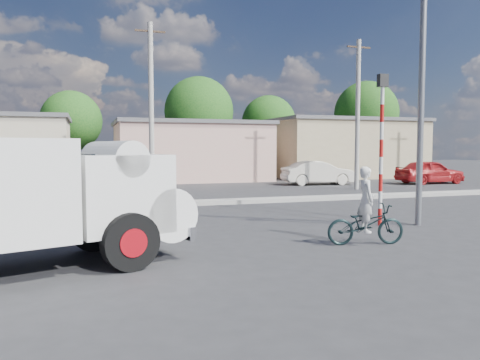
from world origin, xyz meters
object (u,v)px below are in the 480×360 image
object	(u,v)px
car_red	(430,172)
streetlight	(418,53)
car_cream	(318,173)
traffic_pole	(382,136)
bicycle	(365,224)
cyclist	(366,212)
truck	(28,199)

from	to	relation	value
car_red	streetlight	xyz separation A→B (m)	(-11.44, -12.87, 4.22)
car_cream	streetlight	distance (m)	15.57
car_red	traffic_pole	size ratio (longest dim) A/B	1.00
car_cream	traffic_pole	xyz separation A→B (m)	(-5.33, -14.02, 1.87)
bicycle	car_cream	size ratio (longest dim) A/B	0.42
car_cream	bicycle	bearing A→B (deg)	161.20
cyclist	traffic_pole	bearing A→B (deg)	-29.24
truck	streetlight	distance (m)	10.88
bicycle	cyclist	xyz separation A→B (m)	(0.00, 0.00, 0.29)
bicycle	car_red	xyz separation A→B (m)	(14.30, 14.78, 0.27)
streetlight	cyclist	bearing A→B (deg)	-146.39
car_red	streetlight	bearing A→B (deg)	138.23
truck	car_red	distance (m)	26.16
cyclist	car_cream	distance (m)	17.78
truck	car_red	size ratio (longest dim) A/B	1.43
bicycle	car_red	bearing A→B (deg)	-32.14
bicycle	car_cream	distance (m)	17.78
truck	cyclist	size ratio (longest dim) A/B	4.07
car_red	traffic_pole	world-z (taller)	traffic_pole
traffic_pole	truck	bearing A→B (deg)	-165.62
bicycle	traffic_pole	bearing A→B (deg)	-29.24
car_cream	car_red	distance (m)	7.19
car_red	streetlight	distance (m)	17.73
traffic_pole	car_cream	bearing A→B (deg)	69.19
bicycle	traffic_pole	world-z (taller)	traffic_pole
truck	traffic_pole	bearing A→B (deg)	-3.54
bicycle	cyclist	size ratio (longest dim) A/B	1.19
bicycle	streetlight	xyz separation A→B (m)	(2.87, 1.91, 4.48)
truck	traffic_pole	distance (m)	9.49
cyclist	car_red	bearing A→B (deg)	-32.14
bicycle	cyclist	bearing A→B (deg)	0.00
car_red	traffic_pole	xyz separation A→B (m)	(-12.37, -12.57, 1.85)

